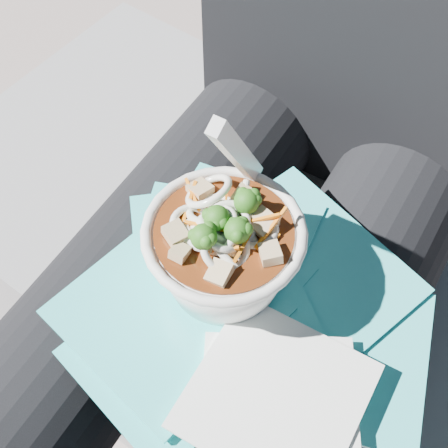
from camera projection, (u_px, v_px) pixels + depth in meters
The scene contains 6 objects.
stone_ledge at pixel (274, 327), 0.99m from camera, with size 1.00×0.50×0.48m, color slate.
lap at pixel (226, 307), 0.65m from camera, with size 0.36×0.48×0.16m.
person_body at pixel (269, 235), 0.68m from camera, with size 0.34×0.94×1.03m.
plastic_bag at pixel (229, 296), 0.56m from camera, with size 0.34×0.32×0.02m.
napkins at pixel (278, 402), 0.49m from camera, with size 0.17×0.17×0.01m.
udon_bowl at pixel (224, 247), 0.52m from camera, with size 0.16×0.16×0.19m.
Camera 1 is at (0.15, -0.26, 1.15)m, focal length 50.00 mm.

